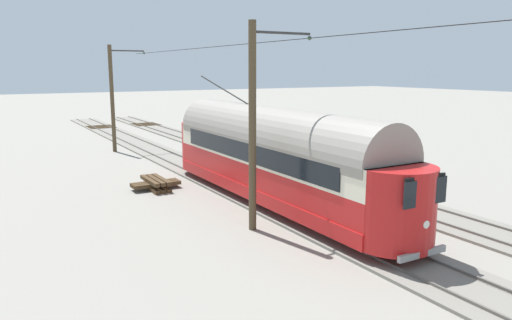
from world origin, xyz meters
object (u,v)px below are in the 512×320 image
at_px(vintage_streetcar, 273,154).
at_px(spare_tie_stack, 156,184).
at_px(catenary_pole_foreground, 113,97).
at_px(catenary_pole_mid_near, 254,124).

distance_m(vintage_streetcar, spare_tie_stack, 6.72).
relative_size(catenary_pole_foreground, spare_tie_stack, 3.17).
height_order(catenary_pole_foreground, catenary_pole_mid_near, same).
bearing_deg(catenary_pole_foreground, spare_tie_stack, 84.63).
bearing_deg(vintage_streetcar, spare_tie_stack, -56.19).
bearing_deg(vintage_streetcar, catenary_pole_foreground, -82.29).
bearing_deg(catenary_pole_mid_near, spare_tie_stack, -81.58).
distance_m(catenary_pole_mid_near, spare_tie_stack, 8.78).
bearing_deg(catenary_pole_mid_near, vintage_streetcar, -133.32).
distance_m(vintage_streetcar, catenary_pole_foreground, 18.00).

